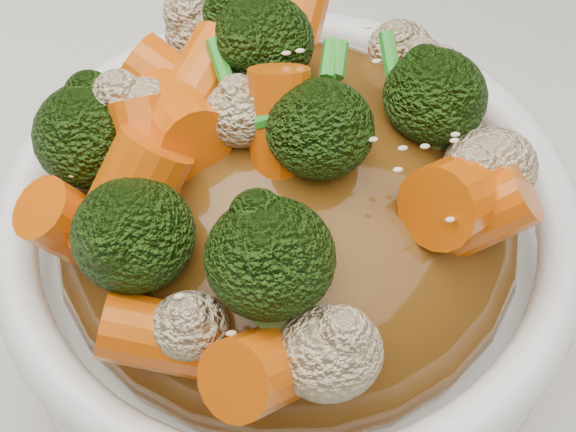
{
  "coord_description": "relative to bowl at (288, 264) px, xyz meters",
  "views": [
    {
      "loc": [
        0.01,
        -0.23,
        1.12
      ],
      "look_at": [
        0.04,
        -0.02,
        0.83
      ],
      "focal_mm": 55.0,
      "sensor_mm": 36.0,
      "label": 1
    }
  ],
  "objects": [
    {
      "name": "tablecloth",
      "position": [
        -0.04,
        0.02,
        -0.07
      ],
      "size": [
        1.2,
        0.8,
        0.04
      ],
      "primitive_type": "cube",
      "color": "silver",
      "rests_on": "dining_table"
    },
    {
      "name": "bowl",
      "position": [
        0.0,
        0.0,
        0.0
      ],
      "size": [
        0.3,
        0.3,
        0.09
      ],
      "primitive_type": null,
      "rotation": [
        0.0,
        0.0,
        -0.33
      ],
      "color": "white",
      "rests_on": "tablecloth"
    },
    {
      "name": "sauce_base",
      "position": [
        0.0,
        0.0,
        0.03
      ],
      "size": [
        0.24,
        0.24,
        0.1
      ],
      "primitive_type": "ellipsoid",
      "rotation": [
        0.0,
        0.0,
        -0.33
      ],
      "color": "#613910",
      "rests_on": "bowl"
    },
    {
      "name": "carrots",
      "position": [
        0.0,
        0.0,
        0.1
      ],
      "size": [
        0.24,
        0.24,
        0.06
      ],
      "primitive_type": null,
      "rotation": [
        0.0,
        0.0,
        -0.33
      ],
      "color": "#D95707",
      "rests_on": "sauce_base"
    },
    {
      "name": "broccoli",
      "position": [
        0.0,
        0.0,
        0.1
      ],
      "size": [
        0.24,
        0.24,
        0.05
      ],
      "primitive_type": null,
      "rotation": [
        0.0,
        0.0,
        -0.33
      ],
      "color": "black",
      "rests_on": "sauce_base"
    },
    {
      "name": "cauliflower",
      "position": [
        0.0,
        0.0,
        0.1
      ],
      "size": [
        0.24,
        0.24,
        0.04
      ],
      "primitive_type": null,
      "rotation": [
        0.0,
        0.0,
        -0.33
      ],
      "color": "beige",
      "rests_on": "sauce_base"
    },
    {
      "name": "scallions",
      "position": [
        0.0,
        0.0,
        0.1
      ],
      "size": [
        0.18,
        0.18,
        0.02
      ],
      "primitive_type": null,
      "rotation": [
        0.0,
        0.0,
        -0.33
      ],
      "color": "#259021",
      "rests_on": "sauce_base"
    },
    {
      "name": "sesame_seeds",
      "position": [
        0.0,
        0.0,
        0.1
      ],
      "size": [
        0.22,
        0.22,
        0.01
      ],
      "primitive_type": null,
      "rotation": [
        0.0,
        0.0,
        -0.33
      ],
      "color": "beige",
      "rests_on": "sauce_base"
    }
  ]
}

